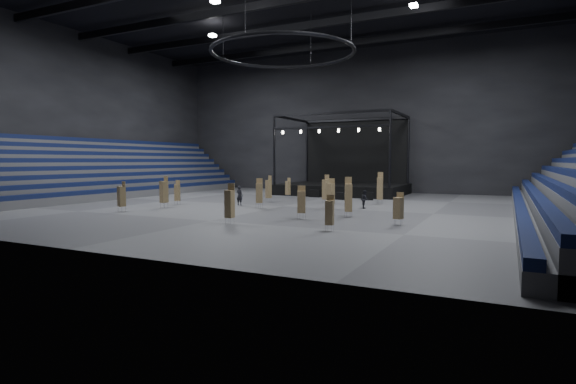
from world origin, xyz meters
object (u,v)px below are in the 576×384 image
at_px(chair_stack_5, 230,203).
at_px(man_center, 240,196).
at_px(chair_stack_9, 348,197).
at_px(flight_case_left, 315,193).
at_px(flight_case_right, 367,196).
at_px(flight_case_mid, 341,196).
at_px(chair_stack_8, 326,189).
at_px(chair_stack_10, 380,188).
at_px(chair_stack_7, 164,191).
at_px(stage, 345,182).
at_px(chair_stack_0, 398,208).
at_px(chair_stack_12, 330,212).
at_px(chair_stack_2, 330,193).
at_px(chair_stack_1, 122,196).
at_px(chair_stack_4, 301,201).
at_px(chair_stack_11, 269,189).
at_px(chair_stack_6, 259,192).
at_px(crew_member, 365,199).
at_px(chair_stack_3, 288,187).
at_px(chair_stack_13, 177,192).

xyz_separation_m(chair_stack_5, man_center, (-5.76, 10.24, -0.43)).
relative_size(chair_stack_5, chair_stack_9, 0.90).
relative_size(flight_case_left, flight_case_right, 1.01).
height_order(flight_case_mid, chair_stack_8, chair_stack_8).
distance_m(flight_case_left, chair_stack_10, 9.52).
distance_m(flight_case_mid, chair_stack_9, 14.20).
relative_size(flight_case_right, chair_stack_5, 0.47).
relative_size(chair_stack_5, chair_stack_7, 0.95).
distance_m(flight_case_mid, chair_stack_7, 17.52).
relative_size(stage, flight_case_mid, 12.69).
bearing_deg(man_center, chair_stack_5, 122.61).
relative_size(stage, man_center, 8.13).
distance_m(stage, chair_stack_0, 26.08).
height_order(chair_stack_5, chair_stack_12, chair_stack_5).
height_order(chair_stack_7, chair_stack_12, chair_stack_7).
bearing_deg(chair_stack_10, chair_stack_2, -120.86).
bearing_deg(chair_stack_7, chair_stack_1, -92.75).
height_order(chair_stack_4, chair_stack_9, chair_stack_9).
distance_m(stage, flight_case_mid, 8.28).
bearing_deg(chair_stack_11, flight_case_right, 61.40).
distance_m(flight_case_mid, flight_case_right, 2.58).
xyz_separation_m(chair_stack_8, chair_stack_10, (4.50, 1.91, 0.11)).
height_order(chair_stack_9, chair_stack_12, chair_stack_9).
bearing_deg(chair_stack_9, chair_stack_5, -154.02).
distance_m(chair_stack_2, chair_stack_11, 8.20).
distance_m(chair_stack_6, crew_member, 8.74).
xyz_separation_m(flight_case_right, chair_stack_6, (-5.86, -11.39, 0.90)).
bearing_deg(chair_stack_1, chair_stack_3, 89.55).
bearing_deg(chair_stack_2, flight_case_left, 131.06).
height_order(chair_stack_5, chair_stack_7, chair_stack_7).
relative_size(chair_stack_0, chair_stack_4, 0.89).
xyz_separation_m(man_center, crew_member, (10.66, 2.36, -0.11)).
height_order(chair_stack_0, man_center, chair_stack_0).
bearing_deg(chair_stack_7, chair_stack_6, 37.88).
bearing_deg(chair_stack_6, chair_stack_5, -96.14).
xyz_separation_m(flight_case_mid, chair_stack_4, (2.70, -15.60, 0.85)).
height_order(chair_stack_0, chair_stack_6, chair_stack_6).
bearing_deg(chair_stack_11, chair_stack_8, 29.90).
distance_m(flight_case_right, chair_stack_7, 19.71).
distance_m(stage, man_center, 17.60).
bearing_deg(chair_stack_6, flight_case_left, 66.07).
height_order(chair_stack_12, man_center, chair_stack_12).
bearing_deg(chair_stack_7, chair_stack_5, -15.89).
bearing_deg(chair_stack_12, flight_case_mid, 100.23).
distance_m(chair_stack_0, chair_stack_5, 10.31).
distance_m(chair_stack_8, chair_stack_9, 9.83).
relative_size(chair_stack_11, chair_stack_13, 1.15).
relative_size(chair_stack_9, chair_stack_12, 1.38).
bearing_deg(crew_member, chair_stack_6, 97.21).
relative_size(chair_stack_4, chair_stack_12, 1.11).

